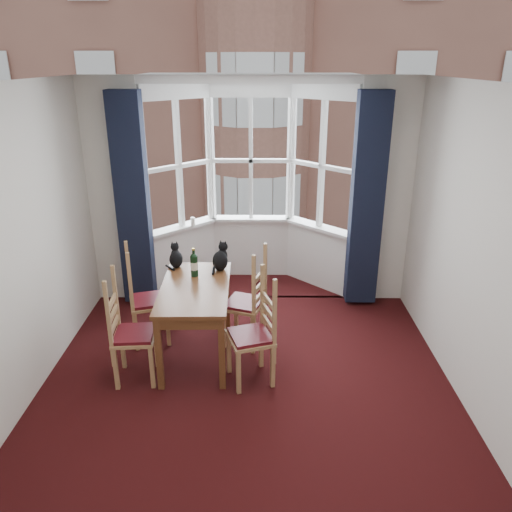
{
  "coord_description": "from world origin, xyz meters",
  "views": [
    {
      "loc": [
        0.12,
        -3.79,
        2.97
      ],
      "look_at": [
        0.08,
        1.05,
        1.05
      ],
      "focal_mm": 35.0,
      "sensor_mm": 36.0,
      "label": 1
    }
  ],
  "objects_px": {
    "chair_right_far": "(252,306)",
    "wine_bottle": "(194,264)",
    "chair_left_far": "(140,303)",
    "dining_table": "(195,296)",
    "cat_left": "(176,258)",
    "cat_right": "(221,259)",
    "candle_tall": "(193,222)",
    "chair_right_near": "(259,336)",
    "chair_left_near": "(125,336)"
  },
  "relations": [
    {
      "from": "dining_table",
      "to": "wine_bottle",
      "type": "height_order",
      "value": "wine_bottle"
    },
    {
      "from": "chair_right_near",
      "to": "candle_tall",
      "type": "relative_size",
      "value": 7.76
    },
    {
      "from": "candle_tall",
      "to": "dining_table",
      "type": "bearing_deg",
      "value": -82.41
    },
    {
      "from": "chair_left_near",
      "to": "candle_tall",
      "type": "relative_size",
      "value": 7.76
    },
    {
      "from": "chair_left_far",
      "to": "chair_right_near",
      "type": "distance_m",
      "value": 1.48
    },
    {
      "from": "chair_right_far",
      "to": "cat_left",
      "type": "distance_m",
      "value": 1.0
    },
    {
      "from": "dining_table",
      "to": "wine_bottle",
      "type": "distance_m",
      "value": 0.37
    },
    {
      "from": "dining_table",
      "to": "candle_tall",
      "type": "height_order",
      "value": "candle_tall"
    },
    {
      "from": "candle_tall",
      "to": "cat_right",
      "type": "bearing_deg",
      "value": -70.51
    },
    {
      "from": "chair_right_far",
      "to": "cat_left",
      "type": "relative_size",
      "value": 3.22
    },
    {
      "from": "chair_right_far",
      "to": "candle_tall",
      "type": "relative_size",
      "value": 7.76
    },
    {
      "from": "chair_right_near",
      "to": "cat_right",
      "type": "relative_size",
      "value": 2.83
    },
    {
      "from": "cat_right",
      "to": "dining_table",
      "type": "bearing_deg",
      "value": -117.58
    },
    {
      "from": "chair_left_far",
      "to": "chair_right_far",
      "type": "height_order",
      "value": "same"
    },
    {
      "from": "chair_right_near",
      "to": "cat_left",
      "type": "relative_size",
      "value": 3.22
    },
    {
      "from": "dining_table",
      "to": "chair_left_far",
      "type": "relative_size",
      "value": 1.42
    },
    {
      "from": "wine_bottle",
      "to": "dining_table",
      "type": "bearing_deg",
      "value": -82.83
    },
    {
      "from": "dining_table",
      "to": "cat_right",
      "type": "height_order",
      "value": "cat_right"
    },
    {
      "from": "chair_right_far",
      "to": "wine_bottle",
      "type": "height_order",
      "value": "wine_bottle"
    },
    {
      "from": "wine_bottle",
      "to": "chair_left_near",
      "type": "bearing_deg",
      "value": -130.96
    },
    {
      "from": "chair_right_near",
      "to": "candle_tall",
      "type": "bearing_deg",
      "value": 112.19
    },
    {
      "from": "chair_left_far",
      "to": "chair_right_near",
      "type": "xyz_separation_m",
      "value": [
        1.31,
        -0.7,
        0.0
      ]
    },
    {
      "from": "dining_table",
      "to": "cat_left",
      "type": "bearing_deg",
      "value": 117.45
    },
    {
      "from": "cat_right",
      "to": "wine_bottle",
      "type": "xyz_separation_m",
      "value": [
        -0.27,
        -0.18,
        0.01
      ]
    },
    {
      "from": "dining_table",
      "to": "chair_left_far",
      "type": "height_order",
      "value": "chair_left_far"
    },
    {
      "from": "chair_right_near",
      "to": "wine_bottle",
      "type": "bearing_deg",
      "value": 135.18
    },
    {
      "from": "chair_left_far",
      "to": "candle_tall",
      "type": "height_order",
      "value": "candle_tall"
    },
    {
      "from": "chair_left_far",
      "to": "chair_right_far",
      "type": "bearing_deg",
      "value": -2.53
    },
    {
      "from": "chair_right_far",
      "to": "wine_bottle",
      "type": "xyz_separation_m",
      "value": [
        -0.61,
        0.05,
        0.47
      ]
    },
    {
      "from": "chair_right_far",
      "to": "cat_right",
      "type": "height_order",
      "value": "cat_right"
    },
    {
      "from": "cat_right",
      "to": "cat_left",
      "type": "bearing_deg",
      "value": 172.08
    },
    {
      "from": "chair_left_near",
      "to": "cat_left",
      "type": "relative_size",
      "value": 3.22
    },
    {
      "from": "chair_right_far",
      "to": "wine_bottle",
      "type": "relative_size",
      "value": 2.92
    },
    {
      "from": "cat_right",
      "to": "wine_bottle",
      "type": "relative_size",
      "value": 1.03
    },
    {
      "from": "dining_table",
      "to": "cat_right",
      "type": "xyz_separation_m",
      "value": [
        0.23,
        0.45,
        0.24
      ]
    },
    {
      "from": "cat_left",
      "to": "wine_bottle",
      "type": "xyz_separation_m",
      "value": [
        0.23,
        -0.25,
        0.03
      ]
    },
    {
      "from": "chair_right_near",
      "to": "wine_bottle",
      "type": "xyz_separation_m",
      "value": [
        -0.69,
        0.69,
        0.47
      ]
    },
    {
      "from": "cat_left",
      "to": "chair_left_near",
      "type": "bearing_deg",
      "value": -111.36
    },
    {
      "from": "chair_left_far",
      "to": "wine_bottle",
      "type": "distance_m",
      "value": 0.77
    },
    {
      "from": "wine_bottle",
      "to": "candle_tall",
      "type": "xyz_separation_m",
      "value": [
        -0.2,
        1.51,
        -0.01
      ]
    },
    {
      "from": "chair_left_near",
      "to": "wine_bottle",
      "type": "distance_m",
      "value": 1.04
    },
    {
      "from": "dining_table",
      "to": "cat_left",
      "type": "xyz_separation_m",
      "value": [
        -0.27,
        0.52,
        0.22
      ]
    },
    {
      "from": "dining_table",
      "to": "candle_tall",
      "type": "relative_size",
      "value": 11.01
    },
    {
      "from": "chair_left_far",
      "to": "cat_right",
      "type": "xyz_separation_m",
      "value": [
        0.88,
        0.17,
        0.45
      ]
    },
    {
      "from": "chair_left_near",
      "to": "chair_left_far",
      "type": "relative_size",
      "value": 1.0
    },
    {
      "from": "cat_right",
      "to": "candle_tall",
      "type": "relative_size",
      "value": 2.74
    },
    {
      "from": "chair_left_near",
      "to": "chair_right_near",
      "type": "distance_m",
      "value": 1.3
    },
    {
      "from": "dining_table",
      "to": "cat_left",
      "type": "relative_size",
      "value": 4.56
    },
    {
      "from": "chair_right_far",
      "to": "chair_left_near",
      "type": "bearing_deg",
      "value": -151.84
    },
    {
      "from": "chair_left_near",
      "to": "cat_left",
      "type": "bearing_deg",
      "value": 68.64
    }
  ]
}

